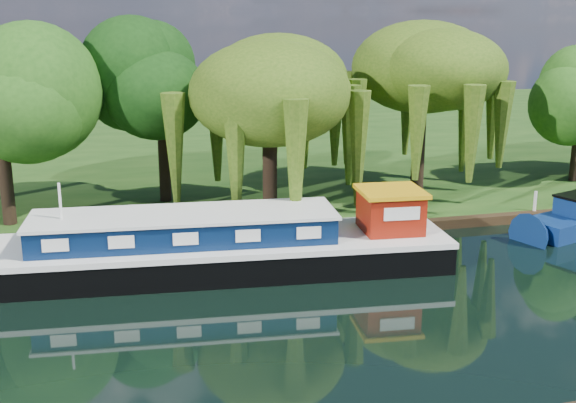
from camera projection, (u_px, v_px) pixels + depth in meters
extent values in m
plane|color=black|center=(445.00, 300.00, 25.95)|extent=(120.00, 120.00, 0.00)
cube|color=#183C10|center=(252.00, 138.00, 57.72)|extent=(120.00, 52.00, 0.45)
cube|color=black|center=(212.00, 260.00, 28.76)|extent=(19.13, 5.81, 1.26)
cube|color=silver|center=(212.00, 242.00, 28.57)|extent=(19.24, 5.90, 0.23)
cube|color=#081B3D|center=(184.00, 228.00, 28.25)|extent=(11.90, 4.02, 0.99)
cube|color=silver|center=(184.00, 215.00, 28.10)|extent=(12.12, 4.25, 0.13)
cube|color=maroon|center=(390.00, 212.00, 29.51)|extent=(2.49, 2.49, 1.57)
cube|color=#D4980F|center=(391.00, 191.00, 29.29)|extent=(2.78, 2.78, 0.17)
cylinder|color=silver|center=(61.00, 215.00, 27.32)|extent=(0.10, 0.10, 2.51)
imported|color=maroon|center=(37.00, 279.00, 27.96)|extent=(3.68, 3.09, 0.65)
cylinder|color=black|center=(270.00, 166.00, 34.55)|extent=(0.63, 0.63, 4.85)
ellipsoid|color=#2C4D10|center=(269.00, 93.00, 33.65)|extent=(6.77, 6.77, 4.37)
cylinder|color=black|center=(418.00, 149.00, 38.56)|extent=(0.70, 0.70, 4.99)
ellipsoid|color=#2C4D10|center=(422.00, 81.00, 37.64)|extent=(6.81, 6.81, 4.40)
cylinder|color=black|center=(3.00, 153.00, 32.84)|extent=(0.68, 0.68, 6.73)
cylinder|color=black|center=(163.00, 138.00, 37.02)|extent=(0.59, 0.59, 6.57)
ellipsoid|color=black|center=(161.00, 86.00, 36.34)|extent=(5.26, 5.26, 5.26)
cylinder|color=silver|center=(359.00, 190.00, 35.51)|extent=(0.10, 0.10, 2.20)
sphere|color=white|center=(360.00, 164.00, 35.18)|extent=(0.36, 0.36, 0.36)
cylinder|color=silver|center=(146.00, 229.00, 31.15)|extent=(0.16, 0.16, 1.00)
cylinder|color=silver|center=(281.00, 219.00, 32.61)|extent=(0.16, 0.16, 1.00)
cylinder|color=silver|center=(424.00, 209.00, 34.30)|extent=(0.16, 0.16, 1.00)
cylinder|color=silver|center=(535.00, 201.00, 35.75)|extent=(0.16, 0.16, 1.00)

